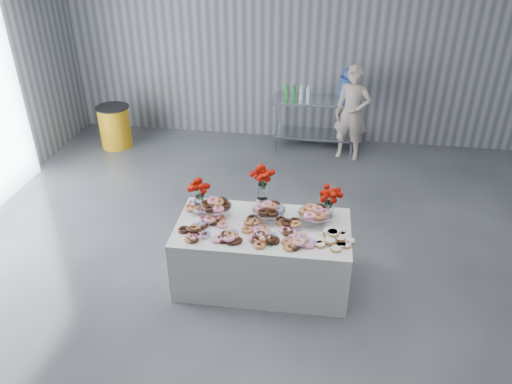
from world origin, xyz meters
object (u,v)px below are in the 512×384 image
(display_table, at_px, (263,254))
(person, at_px, (352,113))
(water_jug, at_px, (348,86))
(trash_barrel, at_px, (115,126))
(prep_table, at_px, (316,114))

(display_table, xyz_separation_m, person, (0.99, 3.43, 0.42))
(water_jug, bearing_deg, trash_barrel, -172.98)
(person, xyz_separation_m, trash_barrel, (-4.09, -0.19, -0.42))
(prep_table, xyz_separation_m, trash_barrel, (-3.49, -0.49, -0.25))
(display_table, relative_size, trash_barrel, 2.57)
(person, bearing_deg, water_jug, 121.18)
(display_table, bearing_deg, water_jug, 76.61)
(prep_table, bearing_deg, trash_barrel, -171.99)
(prep_table, height_order, person, person)
(water_jug, height_order, person, person)
(display_table, xyz_separation_m, prep_table, (0.39, 3.73, 0.24))
(display_table, xyz_separation_m, water_jug, (0.89, 3.73, 0.77))
(prep_table, relative_size, water_jug, 2.71)
(display_table, distance_m, trash_barrel, 4.48)
(person, bearing_deg, trash_barrel, -165.21)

